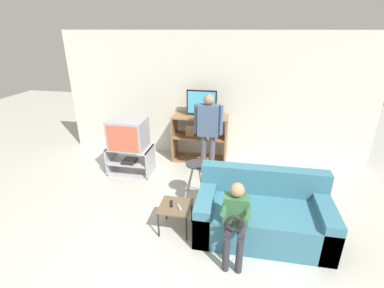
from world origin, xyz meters
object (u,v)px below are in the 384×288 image
at_px(remote_control_black, 171,204).
at_px(person_standing_adult, 208,127).
at_px(snack_table, 175,209).
at_px(television_flat, 202,104).
at_px(tv_stand, 131,160).
at_px(folding_stool, 196,171).
at_px(remote_control_white, 180,208).
at_px(person_seated_child, 235,217).
at_px(media_shelf, 200,138).
at_px(couch, 262,215).
at_px(television_main, 128,134).

xyz_separation_m(remote_control_black, person_standing_adult, (0.27, 1.73, 0.54)).
bearing_deg(snack_table, television_flat, 90.11).
bearing_deg(remote_control_black, snack_table, -31.55).
distance_m(television_flat, person_standing_adult, 0.64).
height_order(tv_stand, television_flat, television_flat).
relative_size(television_flat, snack_table, 1.40).
bearing_deg(person_standing_adult, folding_stool, -93.35).
relative_size(remote_control_white, person_seated_child, 0.14).
bearing_deg(remote_control_white, television_flat, 63.09).
height_order(media_shelf, snack_table, media_shelf).
relative_size(person_standing_adult, person_seated_child, 1.55).
height_order(couch, person_seated_child, person_seated_child).
relative_size(couch, person_standing_adult, 1.13).
bearing_deg(television_main, couch, -28.55).
height_order(snack_table, person_standing_adult, person_standing_adult).
bearing_deg(television_main, remote_control_black, -50.45).
height_order(snack_table, couch, couch).
distance_m(media_shelf, person_seated_child, 2.80).
xyz_separation_m(television_main, remote_control_white, (1.33, -1.52, -0.41)).
bearing_deg(media_shelf, remote_control_black, -90.76).
relative_size(television_main, television_flat, 1.10).
relative_size(folding_stool, snack_table, 1.53).
bearing_deg(person_standing_adult, media_shelf, 114.02).
xyz_separation_m(television_main, couch, (2.42, -1.32, -0.51)).
xyz_separation_m(television_main, person_standing_adult, (1.46, 0.29, 0.13)).
bearing_deg(snack_table, media_shelf, 90.79).
height_order(television_flat, remote_control_black, television_flat).
distance_m(television_main, snack_table, 1.99).
bearing_deg(television_flat, remote_control_white, -88.17).
relative_size(television_main, couch, 0.38).
xyz_separation_m(remote_control_black, person_seated_child, (0.88, -0.40, 0.20)).
bearing_deg(person_seated_child, remote_control_white, 156.09).
xyz_separation_m(television_main, media_shelf, (1.22, 0.82, -0.31)).
xyz_separation_m(folding_stool, remote_control_black, (-0.21, -0.77, -0.13)).
xyz_separation_m(tv_stand, couch, (2.43, -1.33, 0.03)).
bearing_deg(television_flat, media_shelf, 172.01).
xyz_separation_m(television_flat, snack_table, (0.00, -2.28, -0.89)).
relative_size(tv_stand, person_seated_child, 0.83).
xyz_separation_m(media_shelf, couch, (1.20, -2.14, -0.21)).
bearing_deg(media_shelf, tv_stand, -146.47).
distance_m(couch, person_seated_child, 0.70).
relative_size(tv_stand, television_flat, 1.38).
xyz_separation_m(media_shelf, person_standing_adult, (0.24, -0.54, 0.44)).
relative_size(snack_table, couch, 0.25).
distance_m(tv_stand, remote_control_black, 1.89).
bearing_deg(person_seated_child, remote_control_black, 155.51).
xyz_separation_m(folding_stool, person_seated_child, (0.66, -1.17, 0.08)).
height_order(tv_stand, television_main, television_main).
xyz_separation_m(television_flat, folding_stool, (0.16, -1.49, -0.70)).
xyz_separation_m(television_flat, couch, (1.17, -2.14, -0.93)).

